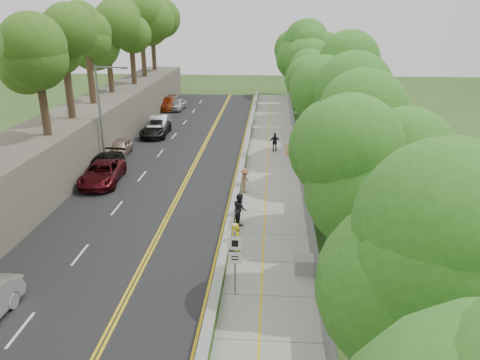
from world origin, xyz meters
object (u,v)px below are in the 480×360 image
at_px(signpost, 235,256).
at_px(painter_0, 235,237).
at_px(concrete_block, 306,265).
at_px(car_2, 102,173).
at_px(streetlight, 103,110).
at_px(construction_barrel, 288,149).
at_px(person_far, 275,142).

height_order(signpost, painter_0, signpost).
bearing_deg(concrete_block, car_2, 141.01).
distance_m(signpost, concrete_block, 4.19).
distance_m(streetlight, construction_barrel, 15.64).
bearing_deg(painter_0, car_2, 28.87).
height_order(concrete_block, person_far, person_far).
bearing_deg(streetlight, painter_0, -49.22).
bearing_deg(streetlight, signpost, -55.92).
relative_size(streetlight, person_far, 4.82).
relative_size(painter_0, person_far, 0.92).
distance_m(concrete_block, car_2, 17.93).
relative_size(signpost, painter_0, 2.02).
bearing_deg(signpost, construction_barrel, 82.33).
bearing_deg(person_far, signpost, 81.20).
distance_m(streetlight, person_far, 14.76).
relative_size(streetlight, car_2, 1.47).
relative_size(streetlight, concrete_block, 7.05).
height_order(streetlight, person_far, streetlight).
bearing_deg(concrete_block, construction_barrel, 91.06).
bearing_deg(construction_barrel, painter_0, -100.36).
bearing_deg(concrete_block, person_far, 94.26).
bearing_deg(signpost, painter_0, 94.27).
relative_size(concrete_block, painter_0, 0.74).
height_order(streetlight, car_2, streetlight).
relative_size(streetlight, painter_0, 5.21).
distance_m(painter_0, person_far, 18.40).
xyz_separation_m(streetlight, person_far, (13.26, 5.28, -3.76)).
height_order(concrete_block, painter_0, painter_0).
distance_m(streetlight, concrete_block, 21.36).
bearing_deg(person_far, concrete_block, 89.95).
distance_m(construction_barrel, painter_0, 17.75).
relative_size(construction_barrel, car_2, 0.17).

